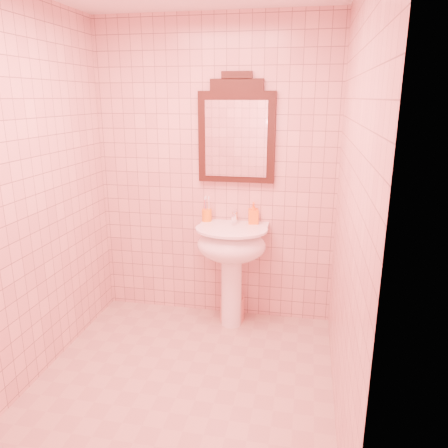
% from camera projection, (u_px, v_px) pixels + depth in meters
% --- Properties ---
extents(floor, '(2.20, 2.20, 0.00)m').
position_uv_depth(floor, '(182.00, 385.00, 2.95)').
color(floor, tan).
rests_on(floor, ground).
extents(back_wall, '(2.00, 0.02, 2.50)m').
position_uv_depth(back_wall, '(215.00, 174.00, 3.63)').
color(back_wall, '#DFA49C').
rests_on(back_wall, floor).
extents(pedestal_sink, '(0.58, 0.58, 0.86)m').
position_uv_depth(pedestal_sink, '(231.00, 251.00, 3.55)').
color(pedestal_sink, white).
rests_on(pedestal_sink, floor).
extents(faucet, '(0.04, 0.16, 0.11)m').
position_uv_depth(faucet, '(235.00, 217.00, 3.61)').
color(faucet, white).
rests_on(faucet, pedestal_sink).
extents(mirror, '(0.62, 0.06, 0.86)m').
position_uv_depth(mirror, '(236.00, 133.00, 3.48)').
color(mirror, black).
rests_on(mirror, back_wall).
extents(toothbrush_cup, '(0.08, 0.08, 0.19)m').
position_uv_depth(toothbrush_cup, '(207.00, 215.00, 3.67)').
color(toothbrush_cup, orange).
rests_on(toothbrush_cup, pedestal_sink).
extents(soap_dispenser, '(0.09, 0.10, 0.18)m').
position_uv_depth(soap_dispenser, '(253.00, 213.00, 3.59)').
color(soap_dispenser, orange).
rests_on(soap_dispenser, pedestal_sink).
extents(towel, '(0.19, 0.14, 0.22)m').
position_uv_depth(towel, '(232.00, 310.00, 3.75)').
color(towel, '#EAA58A').
rests_on(towel, floor).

